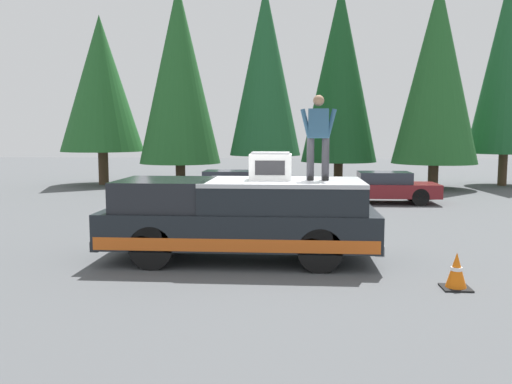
# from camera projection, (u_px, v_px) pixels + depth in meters

# --- Properties ---
(ground_plane) EXTENTS (90.00, 90.00, 0.00)m
(ground_plane) POSITION_uv_depth(u_px,v_px,m) (273.00, 260.00, 11.00)
(ground_plane) COLOR #4C4F51
(pickup_truck) EXTENTS (2.01, 5.54, 1.65)m
(pickup_truck) POSITION_uv_depth(u_px,v_px,m) (240.00, 218.00, 10.93)
(pickup_truck) COLOR black
(pickup_truck) RESTS_ON ground
(compressor_unit) EXTENTS (0.65, 0.84, 0.56)m
(compressor_unit) POSITION_uv_depth(u_px,v_px,m) (271.00, 166.00, 10.87)
(compressor_unit) COLOR white
(compressor_unit) RESTS_ON pickup_truck
(person_on_truck_bed) EXTENTS (0.29, 0.72, 1.69)m
(person_on_truck_bed) POSITION_uv_depth(u_px,v_px,m) (318.00, 135.00, 10.69)
(person_on_truck_bed) COLOR #333338
(person_on_truck_bed) RESTS_ON pickup_truck
(parked_car_maroon) EXTENTS (1.64, 4.10, 1.16)m
(parked_car_maroon) POSITION_uv_depth(u_px,v_px,m) (382.00, 187.00, 19.97)
(parked_car_maroon) COLOR maroon
(parked_car_maroon) RESTS_ON ground
(parked_car_black) EXTENTS (1.64, 4.10, 1.16)m
(parked_car_black) POSITION_uv_depth(u_px,v_px,m) (227.00, 186.00, 20.62)
(parked_car_black) COLOR black
(parked_car_black) RESTS_ON ground
(traffic_cone) EXTENTS (0.47, 0.47, 0.62)m
(traffic_cone) POSITION_uv_depth(u_px,v_px,m) (456.00, 272.00, 8.95)
(traffic_cone) COLOR black
(traffic_cone) RESTS_ON ground
(conifer_far_left) EXTENTS (3.52, 3.52, 10.71)m
(conifer_far_left) POSITION_uv_depth(u_px,v_px,m) (508.00, 59.00, 26.02)
(conifer_far_left) COLOR #4C3826
(conifer_far_left) RESTS_ON ground
(conifer_left) EXTENTS (3.89, 3.89, 9.57)m
(conifer_left) POSITION_uv_depth(u_px,v_px,m) (437.00, 72.00, 24.58)
(conifer_left) COLOR #4C3826
(conifer_left) RESTS_ON ground
(conifer_center_left) EXTENTS (3.84, 3.84, 10.10)m
(conifer_center_left) POSITION_uv_depth(u_px,v_px,m) (340.00, 73.00, 27.09)
(conifer_center_left) COLOR #4C3826
(conifer_center_left) RESTS_ON ground
(conifer_center_right) EXTENTS (3.37, 3.37, 9.53)m
(conifer_center_right) POSITION_uv_depth(u_px,v_px,m) (265.00, 71.00, 25.32)
(conifer_center_right) COLOR #4C3826
(conifer_center_right) RESTS_ON ground
(conifer_right) EXTENTS (3.88, 3.88, 9.65)m
(conifer_right) POSITION_uv_depth(u_px,v_px,m) (179.00, 74.00, 25.49)
(conifer_right) COLOR #4C3826
(conifer_right) RESTS_ON ground
(conifer_far_right) EXTENTS (4.10, 4.10, 8.38)m
(conifer_far_right) POSITION_uv_depth(u_px,v_px,m) (101.00, 84.00, 26.69)
(conifer_far_right) COLOR #4C3826
(conifer_far_right) RESTS_ON ground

